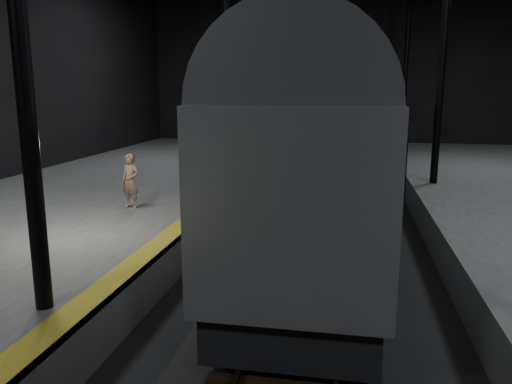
# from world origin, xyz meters

# --- Properties ---
(ground) EXTENTS (44.00, 44.00, 0.00)m
(ground) POSITION_xyz_m (0.00, 0.00, 0.00)
(ground) COLOR black
(ground) RESTS_ON ground
(platform_left) EXTENTS (9.00, 43.80, 1.00)m
(platform_left) POSITION_xyz_m (-7.50, 0.00, 0.50)
(platform_left) COLOR #4A4A47
(platform_left) RESTS_ON ground
(tactile_strip) EXTENTS (0.50, 43.80, 0.01)m
(tactile_strip) POSITION_xyz_m (-3.25, 0.00, 1.00)
(tactile_strip) COLOR olive
(tactile_strip) RESTS_ON platform_left
(track) EXTENTS (2.40, 43.00, 0.24)m
(track) POSITION_xyz_m (0.00, 0.00, 0.07)
(track) COLOR #3F3328
(track) RESTS_ON ground
(train) EXTENTS (3.04, 20.31, 5.43)m
(train) POSITION_xyz_m (-0.00, 5.97, 3.03)
(train) COLOR #ABADB3
(train) RESTS_ON ground
(woman) EXTENTS (0.64, 0.50, 1.55)m
(woman) POSITION_xyz_m (-5.25, 2.40, 1.78)
(woman) COLOR #93735A
(woman) RESTS_ON platform_left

